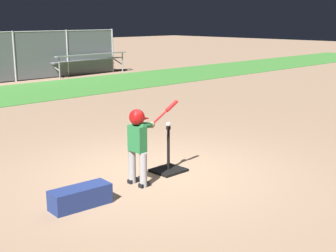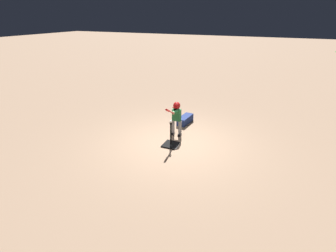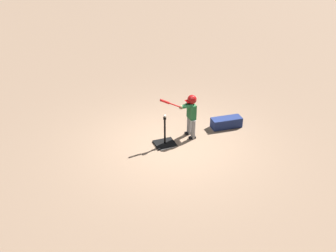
{
  "view_description": "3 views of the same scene",
  "coord_description": "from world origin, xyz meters",
  "px_view_note": "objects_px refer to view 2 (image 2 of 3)",
  "views": [
    {
      "loc": [
        -5.01,
        -5.45,
        2.51
      ],
      "look_at": [
        0.13,
        -0.14,
        0.81
      ],
      "focal_mm": 50.0,
      "sensor_mm": 36.0,
      "label": 1
    },
    {
      "loc": [
        7.01,
        2.94,
        3.87
      ],
      "look_at": [
        0.14,
        -0.2,
        0.62
      ],
      "focal_mm": 28.0,
      "sensor_mm": 36.0,
      "label": 2
    },
    {
      "loc": [
        3.24,
        7.98,
        5.26
      ],
      "look_at": [
        0.14,
        -0.01,
        0.56
      ],
      "focal_mm": 42.0,
      "sensor_mm": 36.0,
      "label": 3
    }
  ],
  "objects_px": {
    "batter_child": "(176,115)",
    "baseball": "(171,122)",
    "batting_tee": "(171,143)",
    "equipment_bag": "(185,120)"
  },
  "relations": [
    {
      "from": "batter_child",
      "to": "baseball",
      "type": "relative_size",
      "value": 16.66
    },
    {
      "from": "batter_child",
      "to": "equipment_bag",
      "type": "height_order",
      "value": "batter_child"
    },
    {
      "from": "equipment_bag",
      "to": "batter_child",
      "type": "bearing_deg",
      "value": 9.87
    },
    {
      "from": "batting_tee",
      "to": "baseball",
      "type": "height_order",
      "value": "baseball"
    },
    {
      "from": "batting_tee",
      "to": "batter_child",
      "type": "height_order",
      "value": "batter_child"
    },
    {
      "from": "batter_child",
      "to": "baseball",
      "type": "xyz_separation_m",
      "value": [
        0.76,
        0.14,
        0.05
      ]
    },
    {
      "from": "baseball",
      "to": "batting_tee",
      "type": "bearing_deg",
      "value": 90.0
    },
    {
      "from": "batting_tee",
      "to": "batter_child",
      "type": "xyz_separation_m",
      "value": [
        -0.76,
        -0.14,
        0.67
      ]
    },
    {
      "from": "batter_child",
      "to": "equipment_bag",
      "type": "relative_size",
      "value": 1.47
    },
    {
      "from": "batting_tee",
      "to": "baseball",
      "type": "bearing_deg",
      "value": -90.0
    }
  ]
}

